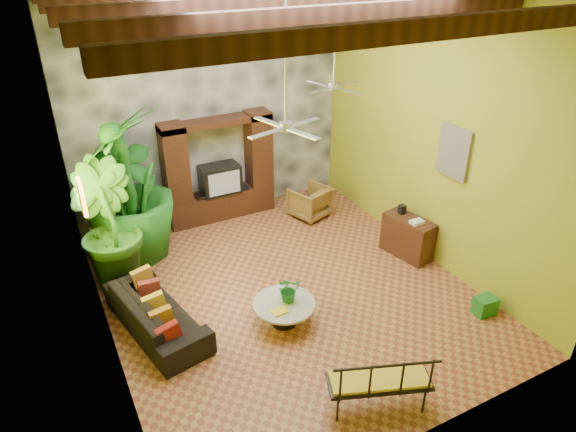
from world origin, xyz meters
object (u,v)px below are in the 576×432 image
tall_plant_b (106,227)px  tall_plant_c (128,187)px  ceiling_fan_back (334,74)px  side_console (408,237)px  green_bin (485,306)px  ceiling_fan_front (286,112)px  coffee_table (284,310)px  sofa (156,313)px  wicker_armchair (310,202)px  tall_plant_a (129,195)px  iron_bench (383,380)px  entertainment_center (220,177)px

tall_plant_b → tall_plant_c: size_ratio=0.79×
ceiling_fan_back → side_console: 3.42m
green_bin → ceiling_fan_front: bearing=148.9°
coffee_table → side_console: size_ratio=1.00×
ceiling_fan_front → green_bin: bearing=-31.1°
sofa → wicker_armchair: (4.05, 2.19, 0.03)m
wicker_armchair → tall_plant_a: (-3.77, 0.40, 0.85)m
tall_plant_c → iron_bench: tall_plant_c is taller
iron_bench → green_bin: (2.76, 0.83, -0.39)m
entertainment_center → sofa: bearing=-126.5°
entertainment_center → coffee_table: size_ratio=2.38×
ceiling_fan_front → sofa: (-2.10, 0.43, -3.08)m
wicker_armchair → iron_bench: bearing=52.2°
sofa → coffee_table: 2.04m
tall_plant_c → entertainment_center: bearing=19.6°
sofa → entertainment_center: bearing=-47.9°
entertainment_center → sofa: size_ratio=1.09×
tall_plant_c → coffee_table: size_ratio=2.94×
sofa → green_bin: sofa is taller
entertainment_center → sofa: 3.92m
tall_plant_a → ceiling_fan_front: bearing=-58.9°
iron_bench → side_console: iron_bench is taller
tall_plant_a → side_console: bearing=-29.9°
ceiling_fan_back → sofa: 5.11m
ceiling_fan_front → iron_bench: (0.09, -2.54, -2.85)m
ceiling_fan_front → tall_plant_c: 3.87m
coffee_table → side_console: 3.17m
ceiling_fan_back → sofa: size_ratio=0.85×
tall_plant_b → coffee_table: 3.39m
side_console → wicker_armchair: bearing=100.1°
wicker_armchair → side_console: 2.46m
wicker_armchair → tall_plant_c: tall_plant_c is taller
entertainment_center → coffee_table: bearing=-96.3°
coffee_table → ceiling_fan_front: bearing=58.5°
sofa → green_bin: (4.95, -2.15, -0.16)m
coffee_table → green_bin: coffee_table is taller
sofa → iron_bench: (2.19, -2.97, 0.23)m
ceiling_fan_back → sofa: bearing=-163.3°
tall_plant_a → green_bin: 6.74m
wicker_armchair → coffee_table: wicker_armchair is taller
tall_plant_a → iron_bench: bearing=-71.0°
tall_plant_c → green_bin: tall_plant_c is taller
sofa → tall_plant_c: bearing=-17.4°
ceiling_fan_front → coffee_table: bearing=-121.5°
ceiling_fan_front → tall_plant_a: bearing=121.1°
entertainment_center → iron_bench: (-0.11, -6.08, -0.42)m
tall_plant_b → side_console: (5.30, -1.69, -0.77)m
coffee_table → ceiling_fan_back: bearing=44.2°
wicker_armchair → green_bin: bearing=83.7°
ceiling_fan_back → tall_plant_c: (-3.65, 1.21, -1.92)m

